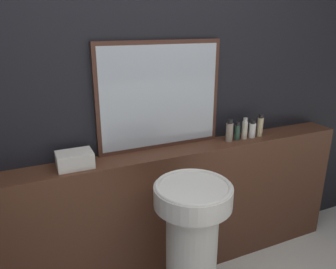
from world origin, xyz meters
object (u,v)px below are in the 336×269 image
object	(u,v)px
pedestal_sink	(192,247)
towel_stack	(75,160)
body_wash_bottle	(252,130)
lotion_bottle	(245,129)
shampoo_bottle	(229,131)
hand_soap_bottle	(260,126)
conditioner_bottle	(237,132)
mirror	(160,96)

from	to	relation	value
pedestal_sink	towel_stack	world-z (taller)	towel_stack
pedestal_sink	body_wash_bottle	distance (m)	0.95
lotion_bottle	towel_stack	bearing A→B (deg)	180.00
pedestal_sink	body_wash_bottle	world-z (taller)	body_wash_bottle
lotion_bottle	shampoo_bottle	bearing A→B (deg)	180.00
pedestal_sink	lotion_bottle	xyz separation A→B (m)	(0.64, 0.43, 0.48)
shampoo_bottle	hand_soap_bottle	xyz separation A→B (m)	(0.26, -0.00, 0.00)
pedestal_sink	conditioner_bottle	xyz separation A→B (m)	(0.58, 0.43, 0.47)
pedestal_sink	shampoo_bottle	world-z (taller)	shampoo_bottle
pedestal_sink	mirror	distance (m)	0.92
shampoo_bottle	hand_soap_bottle	size ratio (longest dim) A/B	0.94
hand_soap_bottle	lotion_bottle	bearing A→B (deg)	180.00
lotion_bottle	hand_soap_bottle	distance (m)	0.14
towel_stack	shampoo_bottle	xyz separation A→B (m)	(1.04, 0.00, 0.03)
lotion_bottle	mirror	bearing A→B (deg)	171.58
pedestal_sink	mirror	size ratio (longest dim) A/B	1.09
conditioner_bottle	hand_soap_bottle	bearing A→B (deg)	-0.00
pedestal_sink	towel_stack	size ratio (longest dim) A/B	4.51
lotion_bottle	body_wash_bottle	distance (m)	0.07
towel_stack	shampoo_bottle	distance (m)	1.04
mirror	lotion_bottle	world-z (taller)	mirror
shampoo_bottle	lotion_bottle	distance (m)	0.13
mirror	body_wash_bottle	bearing A→B (deg)	-7.59
conditioner_bottle	hand_soap_bottle	xyz separation A→B (m)	(0.20, -0.00, 0.02)
conditioner_bottle	body_wash_bottle	world-z (taller)	same
shampoo_bottle	mirror	bearing A→B (deg)	169.38
lotion_bottle	body_wash_bottle	world-z (taller)	lotion_bottle
towel_stack	pedestal_sink	bearing A→B (deg)	-39.11
towel_stack	hand_soap_bottle	xyz separation A→B (m)	(1.31, -0.00, 0.03)
mirror	conditioner_bottle	xyz separation A→B (m)	(0.54, -0.09, -0.28)
pedestal_sink	shampoo_bottle	xyz separation A→B (m)	(0.51, 0.43, 0.48)
mirror	shampoo_bottle	bearing A→B (deg)	-10.62
conditioner_bottle	mirror	bearing A→B (deg)	170.64
towel_stack	lotion_bottle	distance (m)	1.17
pedestal_sink	lotion_bottle	distance (m)	0.91
shampoo_bottle	towel_stack	bearing A→B (deg)	180.00
towel_stack	body_wash_bottle	bearing A→B (deg)	0.00
towel_stack	hand_soap_bottle	size ratio (longest dim) A/B	1.21
pedestal_sink	hand_soap_bottle	xyz separation A→B (m)	(0.78, 0.43, 0.49)
towel_stack	shampoo_bottle	bearing A→B (deg)	0.00
body_wash_bottle	hand_soap_bottle	bearing A→B (deg)	-0.00
conditioner_bottle	lotion_bottle	size ratio (longest dim) A/B	0.83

